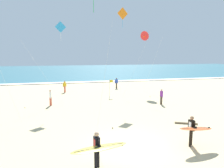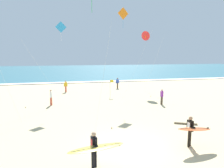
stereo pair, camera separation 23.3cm
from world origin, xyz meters
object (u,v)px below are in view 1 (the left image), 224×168
bystander_purple_top (161,96)px  bystander_yellow_top (65,86)px  kite_diamond_amber_low (124,17)px  kite_diamond_cobalt_distant (59,31)px  surfer_trailing (98,148)px  lifeguard_flag (110,86)px  surfer_lead (193,129)px  driftwood_log (186,123)px  bystander_blue_top (116,83)px  kite_delta_scarlet_high (145,36)px  bystander_white_top (50,97)px

bystander_purple_top → bystander_yellow_top: size_ratio=1.00×
kite_diamond_amber_low → kite_diamond_cobalt_distant: (-6.68, -0.83, -1.70)m
surfer_trailing → lifeguard_flag: 15.57m
bystander_yellow_top → lifeguard_flag: 6.76m
surfer_lead → driftwood_log: bearing=61.4°
kite_diamond_cobalt_distant → bystander_blue_top: (7.96, 8.57, -6.51)m
driftwood_log → bystander_blue_top: bearing=93.3°
bystander_blue_top → driftwood_log: bystander_blue_top is taller
bystander_blue_top → driftwood_log: bearing=-86.7°
surfer_lead → bystander_purple_top: bearing=72.9°
surfer_lead → lifeguard_flag: bearing=96.0°
kite_delta_scarlet_high → bystander_blue_top: kite_delta_scarlet_high is taller
lifeguard_flag → driftwood_log: size_ratio=1.32×
bystander_yellow_top → kite_diamond_cobalt_distant: bearing=-92.6°
bystander_purple_top → kite_delta_scarlet_high: bearing=81.2°
kite_diamond_amber_low → surfer_trailing: bearing=-111.0°
bystander_yellow_top → bystander_purple_top: bearing=-43.4°
surfer_lead → bystander_blue_top: surfer_lead is taller
surfer_lead → bystander_blue_top: (0.85, 19.72, -0.23)m
surfer_lead → bystander_white_top: size_ratio=1.30×
bystander_blue_top → driftwood_log: size_ratio=1.00×
bystander_yellow_top → bystander_white_top: 7.05m
surfer_trailing → lifeguard_flag: size_ratio=1.24×
kite_delta_scarlet_high → bystander_white_top: size_ratio=5.15×
surfer_trailing → driftwood_log: size_ratio=1.64×
surfer_trailing → bystander_yellow_top: size_ratio=1.64×
bystander_purple_top → lifeguard_flag: bearing=131.1°
kite_delta_scarlet_high → driftwood_log: size_ratio=5.14×
lifeguard_flag → kite_diamond_cobalt_distant: bearing=-152.9°
surfer_trailing → driftwood_log: bearing=30.9°
kite_delta_scarlet_high → bystander_blue_top: (-3.10, 3.15, -6.73)m
surfer_trailing → bystander_blue_top: 21.67m
surfer_trailing → kite_diamond_amber_low: kite_diamond_amber_low is taller
surfer_lead → kite_diamond_amber_low: 14.40m
kite_delta_scarlet_high → bystander_yellow_top: kite_delta_scarlet_high is taller
bystander_purple_top → bystander_white_top: same height
driftwood_log → bystander_yellow_top: bearing=120.0°
surfer_trailing → bystander_white_top: size_ratio=1.64×
bystander_blue_top → lifeguard_flag: bearing=-112.1°
bystander_white_top → bystander_yellow_top: bearing=78.5°
surfer_trailing → lifeguard_flag: bearing=75.3°
bystander_white_top → surfer_lead: bearing=-54.0°
kite_diamond_cobalt_distant → bystander_white_top: 6.60m
kite_diamond_cobalt_distant → lifeguard_flag: size_ratio=3.90×
kite_delta_scarlet_high → driftwood_log: bearing=-99.2°
surfer_trailing → bystander_purple_top: (8.22, 10.15, -0.24)m
bystander_purple_top → lifeguard_flag: (-4.27, 4.90, 0.45)m
surfer_lead → surfer_trailing: size_ratio=0.79×
kite_delta_scarlet_high → bystander_blue_top: 8.05m
bystander_yellow_top → surfer_trailing: bearing=-85.9°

